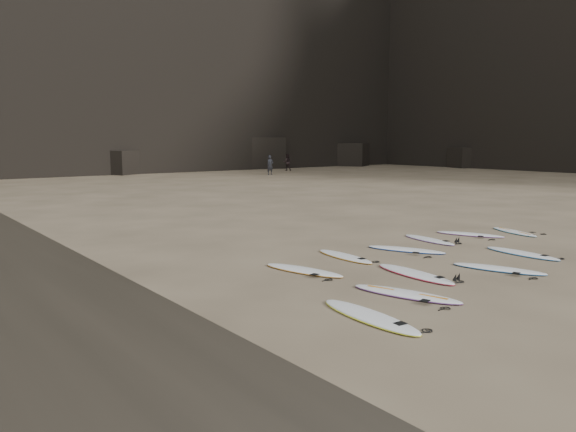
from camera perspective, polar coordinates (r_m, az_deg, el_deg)
name	(u,v)px	position (r m, az deg, el deg)	size (l,w,h in m)	color
ground	(456,273)	(15.25, 16.65, -5.55)	(240.00, 240.00, 0.00)	#897559
surfboard_0	(370,316)	(11.14, 8.28, -10.00)	(0.63, 2.64, 0.10)	white
surfboard_1	(406,294)	(12.81, 11.92, -7.72)	(0.61, 2.55, 0.09)	white
surfboard_2	(415,273)	(14.70, 12.75, -5.71)	(0.62, 2.60, 0.09)	white
surfboard_3	(499,269)	(15.90, 20.61, -5.02)	(0.58, 2.41, 0.09)	white
surfboard_4	(522,253)	(18.27, 22.66, -3.49)	(0.58, 2.43, 0.09)	white
surfboard_5	(304,270)	(14.74, 1.59, -5.50)	(0.58, 2.43, 0.09)	white
surfboard_6	(345,256)	(16.52, 5.79, -4.08)	(0.56, 2.32, 0.08)	white
surfboard_7	(406,249)	(17.80, 11.89, -3.33)	(0.59, 2.45, 0.09)	white
surfboard_8	(429,240)	(19.71, 14.13, -2.33)	(0.55, 2.30, 0.08)	white
surfboard_9	(470,234)	(21.23, 17.99, -1.76)	(0.57, 2.38, 0.09)	white
surfboard_10	(514,232)	(22.36, 21.99, -1.48)	(0.53, 2.23, 0.08)	white
person_a	(270,165)	(54.02, -1.83, 5.19)	(0.68, 0.45, 1.87)	black
person_b	(287,162)	(61.09, -0.08, 5.48)	(0.88, 0.69, 1.81)	black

